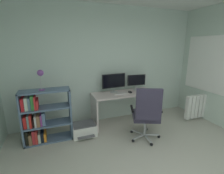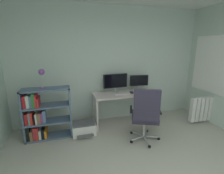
% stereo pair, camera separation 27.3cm
% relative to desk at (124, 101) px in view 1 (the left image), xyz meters
% --- Properties ---
extents(wall_back, '(4.60, 0.10, 2.75)m').
position_rel_desk_xyz_m(wall_back, '(-0.28, 0.39, 0.82)').
color(wall_back, silver).
rests_on(wall_back, ground).
extents(window_pane, '(0.01, 1.23, 1.25)m').
position_rel_desk_xyz_m(window_pane, '(2.01, -0.52, 0.85)').
color(window_pane, white).
extents(window_frame, '(0.02, 1.31, 1.33)m').
position_rel_desk_xyz_m(window_frame, '(2.00, -0.52, 0.85)').
color(window_frame, white).
extents(desk, '(1.54, 0.59, 0.76)m').
position_rel_desk_xyz_m(desk, '(0.00, 0.00, 0.00)').
color(desk, beige).
rests_on(desk, ground).
extents(monitor_main, '(0.59, 0.18, 0.45)m').
position_rel_desk_xyz_m(monitor_main, '(-0.22, 0.13, 0.46)').
color(monitor_main, '#B2B5B7').
rests_on(monitor_main, desk).
extents(monitor_secondary, '(0.47, 0.18, 0.39)m').
position_rel_desk_xyz_m(monitor_secondary, '(0.39, 0.13, 0.43)').
color(monitor_secondary, '#B2B5B7').
rests_on(monitor_secondary, desk).
extents(keyboard, '(0.35, 0.15, 0.02)m').
position_rel_desk_xyz_m(keyboard, '(-0.13, -0.06, 0.21)').
color(keyboard, silver).
rests_on(keyboard, desk).
extents(computer_mouse, '(0.07, 0.10, 0.03)m').
position_rel_desk_xyz_m(computer_mouse, '(0.12, -0.05, 0.22)').
color(computer_mouse, black).
rests_on(computer_mouse, desk).
extents(office_chair, '(0.67, 0.70, 1.12)m').
position_rel_desk_xyz_m(office_chair, '(0.05, -0.90, 0.04)').
color(office_chair, '#B7BABC').
rests_on(office_chair, ground).
extents(bookshelf, '(0.91, 0.32, 1.05)m').
position_rel_desk_xyz_m(bookshelf, '(-1.86, -0.19, -0.07)').
color(bookshelf, slate).
rests_on(bookshelf, ground).
extents(desk_lamp, '(0.12, 0.11, 0.38)m').
position_rel_desk_xyz_m(desk_lamp, '(-1.78, -0.19, 0.77)').
color(desk_lamp, '#76418F').
rests_on(desk_lamp, bookshelf).
extents(printer, '(0.49, 0.46, 0.26)m').
position_rel_desk_xyz_m(printer, '(-1.05, -0.25, -0.43)').
color(printer, white).
rests_on(printer, ground).
extents(radiator, '(0.94, 0.10, 0.59)m').
position_rel_desk_xyz_m(radiator, '(1.92, -0.52, -0.21)').
color(radiator, white).
rests_on(radiator, ground).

